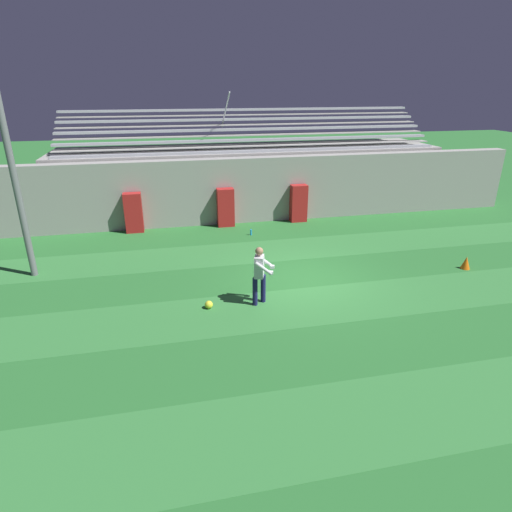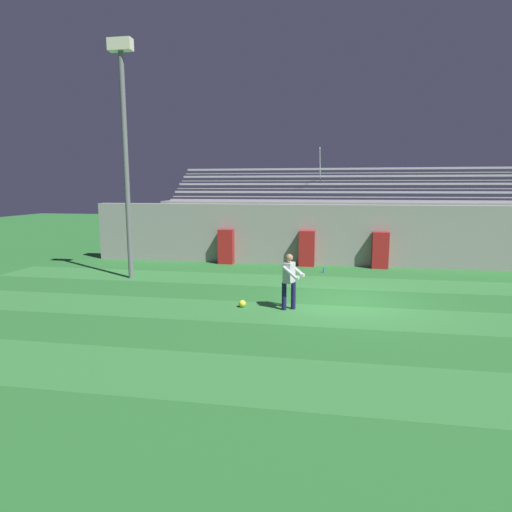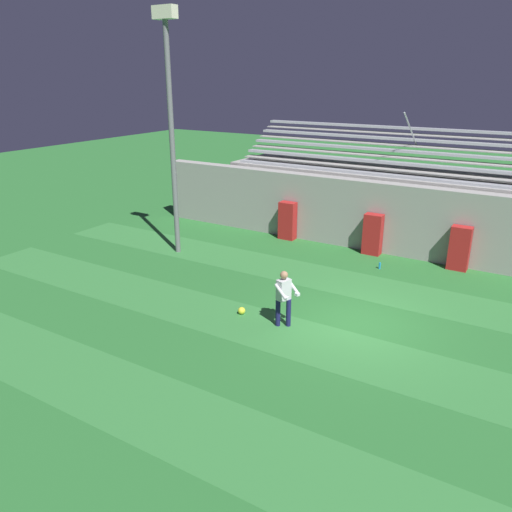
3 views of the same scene
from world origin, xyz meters
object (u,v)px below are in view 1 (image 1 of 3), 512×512
(soccer_ball, at_px, (209,305))
(traffic_cone, at_px, (466,263))
(padding_pillar_far_left, at_px, (134,213))
(goalkeeper, at_px, (260,272))
(padding_pillar_gate_right, at_px, (299,203))
(padding_pillar_gate_left, at_px, (226,207))
(water_bottle, at_px, (251,232))

(soccer_ball, bearing_deg, traffic_cone, 5.99)
(padding_pillar_far_left, bearing_deg, traffic_cone, -30.02)
(goalkeeper, height_order, soccer_ball, goalkeeper)
(traffic_cone, bearing_deg, padding_pillar_gate_right, 121.32)
(padding_pillar_far_left, relative_size, goalkeeper, 0.98)
(goalkeeper, relative_size, soccer_ball, 7.59)
(padding_pillar_gate_left, height_order, padding_pillar_far_left, same)
(soccer_ball, bearing_deg, padding_pillar_far_left, 107.34)
(soccer_ball, bearing_deg, water_bottle, 67.69)
(traffic_cone, bearing_deg, soccer_ball, -174.01)
(water_bottle, bearing_deg, padding_pillar_gate_left, 119.31)
(padding_pillar_gate_right, bearing_deg, soccer_ball, -123.76)
(padding_pillar_gate_right, height_order, goalkeeper, goalkeeper)
(padding_pillar_gate_left, xyz_separation_m, water_bottle, (0.81, -1.44, -0.70))
(padding_pillar_far_left, height_order, soccer_ball, padding_pillar_far_left)
(padding_pillar_gate_right, xyz_separation_m, traffic_cone, (3.82, -6.28, -0.61))
(water_bottle, bearing_deg, padding_pillar_far_left, 162.67)
(padding_pillar_far_left, relative_size, traffic_cone, 3.89)
(padding_pillar_gate_left, relative_size, padding_pillar_far_left, 1.00)
(traffic_cone, distance_m, water_bottle, 7.93)
(padding_pillar_gate_left, relative_size, water_bottle, 6.80)
(soccer_ball, xyz_separation_m, water_bottle, (2.36, 5.75, 0.01))
(padding_pillar_gate_right, distance_m, traffic_cone, 7.38)
(goalkeeper, relative_size, traffic_cone, 3.98)
(padding_pillar_gate_left, distance_m, goalkeeper, 7.20)
(traffic_cone, xyz_separation_m, water_bottle, (-6.27, 4.85, -0.09))
(padding_pillar_gate_right, height_order, soccer_ball, padding_pillar_gate_right)
(padding_pillar_gate_right, distance_m, padding_pillar_far_left, 7.05)
(soccer_ball, bearing_deg, padding_pillar_gate_left, 77.81)
(padding_pillar_gate_right, relative_size, goalkeeper, 0.98)
(padding_pillar_gate_left, distance_m, water_bottle, 1.79)
(padding_pillar_far_left, height_order, traffic_cone, padding_pillar_far_left)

